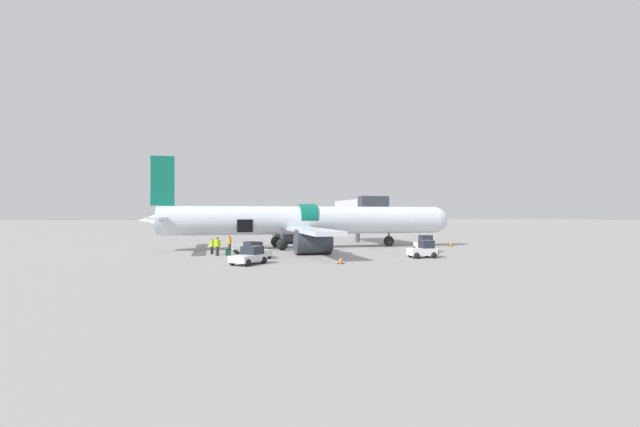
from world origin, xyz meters
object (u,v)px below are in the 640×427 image
object	(u,v)px
ground_crew_driver	(217,246)
baggage_tug_lead	(424,245)
ground_crew_loader_a	(212,246)
baggage_tug_mid	(423,250)
baggage_tug_spare	(249,256)
baggage_tug_rear	(255,251)
suitcase_on_tarmac_upright	(228,253)
baggage_cart_loading	(248,249)
ground_crew_loader_b	(230,243)
airplane	(303,222)

from	to	relation	value
ground_crew_driver	baggage_tug_lead	bearing A→B (deg)	-3.20
ground_crew_driver	ground_crew_loader_a	bearing A→B (deg)	106.25
baggage_tug_mid	baggage_tug_spare	xyz separation A→B (m)	(-15.74, -1.22, -0.04)
baggage_tug_rear	ground_crew_driver	world-z (taller)	ground_crew_driver
ground_crew_loader_a	suitcase_on_tarmac_upright	world-z (taller)	ground_crew_loader_a
ground_crew_driver	baggage_cart_loading	bearing A→B (deg)	27.61
baggage_tug_lead	baggage_tug_mid	world-z (taller)	baggage_tug_lead
baggage_tug_rear	ground_crew_loader_b	size ratio (longest dim) A/B	1.91
baggage_tug_spare	baggage_cart_loading	bearing A→B (deg)	86.08
baggage_cart_loading	ground_crew_loader_a	xyz separation A→B (m)	(-3.56, 0.11, 0.36)
airplane	ground_crew_loader_a	distance (m)	11.62
baggage_tug_mid	baggage_tug_lead	bearing A→B (deg)	61.30
baggage_tug_spare	ground_crew_loader_a	bearing A→B (deg)	107.32
suitcase_on_tarmac_upright	ground_crew_loader_a	bearing A→B (deg)	129.85
baggage_tug_mid	baggage_tug_rear	bearing A→B (deg)	167.17
airplane	suitcase_on_tarmac_upright	world-z (taller)	airplane
baggage_tug_mid	ground_crew_loader_b	distance (m)	19.87
airplane	suitcase_on_tarmac_upright	distance (m)	11.44
baggage_tug_mid	baggage_tug_rear	distance (m)	15.24
airplane	ground_crew_loader_b	bearing A→B (deg)	-161.97
ground_crew_driver	baggage_tug_spare	bearing A→B (deg)	-72.44
ground_crew_loader_a	airplane	bearing A→B (deg)	26.43
baggage_tug_spare	baggage_cart_loading	size ratio (longest dim) A/B	0.87
ground_crew_loader_b	suitcase_on_tarmac_upright	world-z (taller)	ground_crew_loader_b
airplane	ground_crew_loader_a	bearing A→B (deg)	-153.57
baggage_cart_loading	ground_crew_driver	world-z (taller)	ground_crew_driver
airplane	baggage_tug_rear	size ratio (longest dim) A/B	11.12
baggage_tug_mid	baggage_tug_rear	size ratio (longest dim) A/B	0.79
baggage_tug_rear	ground_crew_driver	xyz separation A→B (m)	(-3.30, 3.06, 0.31)
ground_crew_loader_a	ground_crew_driver	bearing A→B (deg)	-73.75
airplane	baggage_tug_lead	size ratio (longest dim) A/B	14.69
ground_crew_loader_b	ground_crew_driver	size ratio (longest dim) A/B	0.95
suitcase_on_tarmac_upright	ground_crew_driver	bearing A→B (deg)	174.57
baggage_cart_loading	ground_crew_driver	xyz separation A→B (m)	(-3.06, -1.60, 0.48)
airplane	baggage_tug_spare	distance (m)	16.36
suitcase_on_tarmac_upright	baggage_cart_loading	bearing A→B (deg)	39.59
baggage_cart_loading	suitcase_on_tarmac_upright	distance (m)	2.67
baggage_tug_mid	suitcase_on_tarmac_upright	bearing A→B (deg)	159.70
ground_crew_loader_b	suitcase_on_tarmac_upright	xyz separation A→B (m)	(-0.28, -4.14, -0.63)
ground_crew_loader_b	ground_crew_driver	bearing A→B (deg)	-107.72
baggage_tug_spare	ground_crew_loader_b	distance (m)	11.76
airplane	baggage_tug_mid	bearing A→B (deg)	-57.43
baggage_tug_rear	ground_crew_loader_b	distance (m)	7.38
airplane	ground_crew_loader_a	xyz separation A→B (m)	(-10.21, -5.08, -2.22)
baggage_tug_spare	ground_crew_loader_a	world-z (taller)	ground_crew_loader_a
baggage_tug_lead	baggage_tug_spare	size ratio (longest dim) A/B	0.73
baggage_tug_lead	ground_crew_loader_a	world-z (taller)	baggage_tug_lead
baggage_tug_mid	ground_crew_driver	xyz separation A→B (m)	(-18.17, 6.44, 0.28)
ground_crew_loader_b	baggage_tug_lead	bearing A→B (deg)	-14.80
ground_crew_loader_a	ground_crew_loader_b	size ratio (longest dim) A/B	0.92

